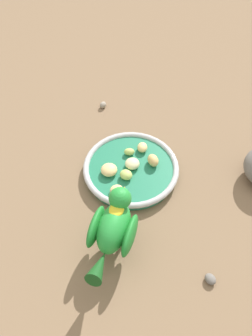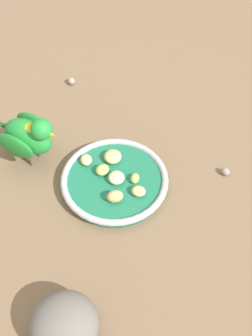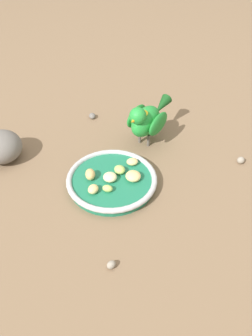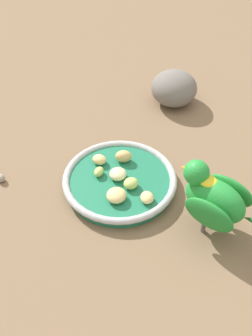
% 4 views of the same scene
% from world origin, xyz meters
% --- Properties ---
extents(ground_plane, '(4.00, 4.00, 0.00)m').
position_xyz_m(ground_plane, '(0.00, 0.00, 0.00)').
color(ground_plane, '#7A6047').
extents(feeding_bowl, '(0.22, 0.22, 0.03)m').
position_xyz_m(feeding_bowl, '(0.01, -0.00, 0.01)').
color(feeding_bowl, '#1E7251').
rests_on(feeding_bowl, ground_plane).
extents(apple_piece_0, '(0.05, 0.05, 0.02)m').
position_xyz_m(apple_piece_0, '(0.01, -0.01, 0.03)').
color(apple_piece_0, beige).
rests_on(apple_piece_0, feeding_bowl).
extents(apple_piece_1, '(0.05, 0.05, 0.02)m').
position_xyz_m(apple_piece_1, '(0.04, 0.04, 0.03)').
color(apple_piece_1, '#E5C67F').
rests_on(apple_piece_1, feeding_bowl).
extents(apple_piece_2, '(0.03, 0.03, 0.02)m').
position_xyz_m(apple_piece_2, '(0.03, -0.03, 0.03)').
color(apple_piece_2, '#B2CC66').
rests_on(apple_piece_2, feeding_bowl).
extents(apple_piece_3, '(0.03, 0.04, 0.02)m').
position_xyz_m(apple_piece_3, '(-0.01, 0.07, 0.03)').
color(apple_piece_3, '#E5C67F').
rests_on(apple_piece_3, feeding_bowl).
extents(apple_piece_4, '(0.03, 0.03, 0.02)m').
position_xyz_m(apple_piece_4, '(0.00, 0.03, 0.03)').
color(apple_piece_4, '#B2CC66').
rests_on(apple_piece_4, feeding_bowl).
extents(apple_piece_5, '(0.04, 0.04, 0.02)m').
position_xyz_m(apple_piece_5, '(-0.03, -0.04, 0.03)').
color(apple_piece_5, tan).
rests_on(apple_piece_5, feeding_bowl).
extents(apple_piece_6, '(0.04, 0.04, 0.02)m').
position_xyz_m(apple_piece_6, '(0.02, -0.06, 0.03)').
color(apple_piece_6, '#E5C67F').
rests_on(apple_piece_6, feeding_bowl).
extents(parrot, '(0.11, 0.19, 0.13)m').
position_xyz_m(parrot, '(-0.08, 0.17, 0.08)').
color(parrot, '#59544C').
rests_on(parrot, ground_plane).
extents(pebble_0, '(0.02, 0.02, 0.02)m').
position_xyz_m(pebble_0, '(0.20, -0.14, 0.01)').
color(pebble_0, gray).
rests_on(pebble_0, ground_plane).
extents(pebble_2, '(0.03, 0.03, 0.02)m').
position_xyz_m(pebble_2, '(-0.27, 0.12, 0.01)').
color(pebble_2, slate).
rests_on(pebble_2, ground_plane).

